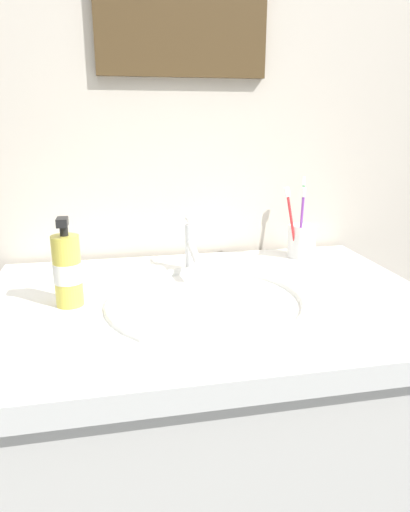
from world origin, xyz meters
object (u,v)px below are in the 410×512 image
object	(u,v)px
toothbrush_green	(302,210)
toothbrush_purple	(302,218)
faucet	(191,248)
soap_dispenser	(68,270)
toothbrush_red	(291,218)
toothbrush_cup	(302,241)

from	to	relation	value
toothbrush_green	toothbrush_purple	bearing A→B (deg)	-114.32
faucet	soap_dispenser	world-z (taller)	soap_dispenser
toothbrush_green	toothbrush_red	xyz separation A→B (m)	(-0.05, -0.05, -0.01)
toothbrush_green	soap_dispenser	world-z (taller)	toothbrush_green
toothbrush_green	toothbrush_red	world-z (taller)	toothbrush_green
toothbrush_green	toothbrush_purple	world-z (taller)	toothbrush_green
toothbrush_purple	toothbrush_red	size ratio (longest dim) A/B	0.99
faucet	toothbrush_cup	world-z (taller)	faucet
toothbrush_green	soap_dispenser	size ratio (longest dim) A/B	1.15
toothbrush_green	soap_dispenser	distance (m)	0.65
toothbrush_cup	soap_dispenser	bearing A→B (deg)	-159.12
toothbrush_cup	toothbrush_green	xyz separation A→B (m)	(0.01, 0.03, 0.08)
soap_dispenser	faucet	bearing A→B (deg)	29.36
faucet	toothbrush_green	bearing A→B (deg)	16.79
toothbrush_purple	soap_dispenser	world-z (taller)	toothbrush_purple
toothbrush_green	toothbrush_purple	size ratio (longest dim) A/B	1.10
toothbrush_green	toothbrush_red	bearing A→B (deg)	-137.27
toothbrush_purple	faucet	bearing A→B (deg)	-171.66
faucet	toothbrush_red	distance (m)	0.28
toothbrush_purple	toothbrush_cup	bearing A→B (deg)	59.30
toothbrush_cup	toothbrush_green	world-z (taller)	toothbrush_green
toothbrush_cup	toothbrush_red	world-z (taller)	toothbrush_red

